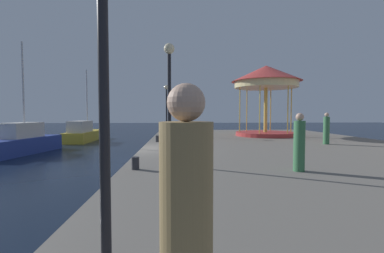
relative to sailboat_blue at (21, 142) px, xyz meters
The scene contains 12 objects.
ground_plane 9.10m from the sailboat_blue, 25.58° to the right, with size 120.00×120.00×0.00m, color black.
quay_dock 16.37m from the sailboat_blue, 13.84° to the right, with size 15.42×29.96×0.80m, color slate.
sailboat_blue is the anchor object (origin of this frame).
sailboat_yellow 7.82m from the sailboat_blue, 80.23° to the left, with size 1.94×6.36×6.75m.
carousel 17.85m from the sailboat_blue, 10.87° to the left, with size 5.46×5.46×5.56m.
lamp_post_mid_promenade 13.19m from the sailboat_blue, 40.78° to the right, with size 0.36×0.36×4.13m.
lamp_post_far_end 10.24m from the sailboat_blue, 21.29° to the left, with size 0.36×0.36×4.02m.
bollard_center 12.53m from the sailboat_blue, 46.10° to the right, with size 0.24×0.24×0.40m, color #2D2D33.
bollard_north 8.82m from the sailboat_blue, ahead, with size 0.24×0.24×0.40m, color #2D2D33.
person_by_the_water 18.76m from the sailboat_blue, 57.49° to the right, with size 0.34×0.34×1.96m.
person_near_carousel 16.77m from the sailboat_blue, 34.80° to the right, with size 0.34×0.34×1.79m.
person_far_corner 18.83m from the sailboat_blue, ahead, with size 0.34×0.34×1.83m.
Camera 1 is at (1.84, -13.53, 2.57)m, focal length 24.80 mm.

